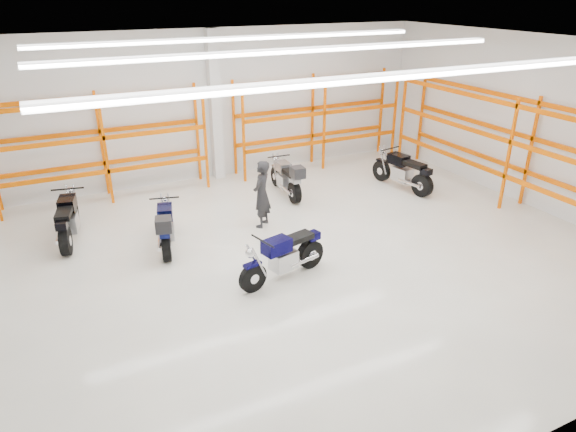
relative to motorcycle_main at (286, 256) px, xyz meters
name	(u,v)px	position (x,y,z in m)	size (l,w,h in m)	color
ground	(303,254)	(0.77, 0.71, -0.49)	(14.00, 14.00, 0.00)	beige
room_shell	(305,111)	(0.77, 0.74, 2.79)	(14.02, 12.02, 4.51)	white
motorcycle_main	(286,256)	(0.00, 0.00, 0.00)	(2.11, 0.82, 1.05)	black
motorcycle_back_a	(68,221)	(-3.90, 3.77, 0.03)	(0.87, 2.25, 1.11)	black
motorcycle_back_b	(166,228)	(-1.93, 2.33, 0.04)	(0.90, 2.15, 1.12)	black
motorcycle_back_c	(287,179)	(2.01, 4.08, 0.04)	(0.70, 2.18, 1.12)	black
motorcycle_back_d	(404,173)	(5.38, 3.06, 0.03)	(0.77, 2.29, 1.13)	black
standing_man	(262,194)	(0.56, 2.55, 0.37)	(0.63, 0.41, 1.72)	black
structural_column	(215,107)	(0.77, 6.53, 1.76)	(0.32, 0.32, 4.50)	white
pallet_racking_back_left	(102,138)	(-2.63, 6.19, 1.29)	(5.67, 0.87, 3.00)	#FD5600
pallet_racking_back_right	(318,113)	(4.17, 6.19, 1.29)	(5.67, 0.87, 3.00)	#FD5600
pallet_racking_side	(522,143)	(7.25, 0.71, 1.32)	(0.87, 9.07, 3.00)	#FD5600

